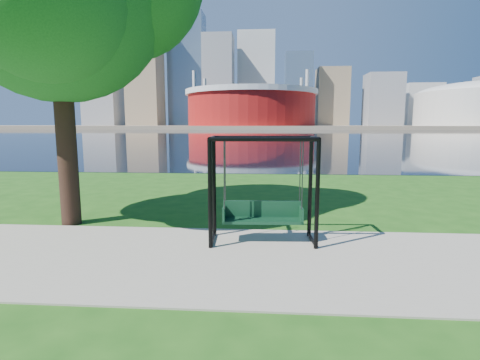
# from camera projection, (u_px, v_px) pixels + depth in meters

# --- Properties ---
(ground) EXTENTS (900.00, 900.00, 0.00)m
(ground) POSITION_uv_depth(u_px,v_px,m) (232.00, 251.00, 7.57)
(ground) COLOR #1E5114
(ground) RESTS_ON ground
(path) EXTENTS (120.00, 4.00, 0.03)m
(path) POSITION_uv_depth(u_px,v_px,m) (230.00, 259.00, 7.08)
(path) COLOR #9E937F
(path) RESTS_ON ground
(river) EXTENTS (900.00, 180.00, 0.02)m
(river) POSITION_uv_depth(u_px,v_px,m) (265.00, 134.00, 108.20)
(river) COLOR black
(river) RESTS_ON ground
(far_bank) EXTENTS (900.00, 228.00, 2.00)m
(far_bank) POSITION_uv_depth(u_px,v_px,m) (267.00, 127.00, 309.32)
(far_bank) COLOR #937F60
(far_bank) RESTS_ON ground
(stadium) EXTENTS (83.00, 83.00, 32.00)m
(stadium) POSITION_uv_depth(u_px,v_px,m) (251.00, 106.00, 238.07)
(stadium) COLOR maroon
(stadium) RESTS_ON far_bank
(skyline) EXTENTS (392.00, 66.00, 96.50)m
(skyline) POSITION_uv_depth(u_px,v_px,m) (263.00, 85.00, 317.75)
(skyline) COLOR gray
(skyline) RESTS_ON far_bank
(swing) EXTENTS (2.28, 1.08, 2.29)m
(swing) POSITION_uv_depth(u_px,v_px,m) (263.00, 192.00, 7.96)
(swing) COLOR black
(swing) RESTS_ON ground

